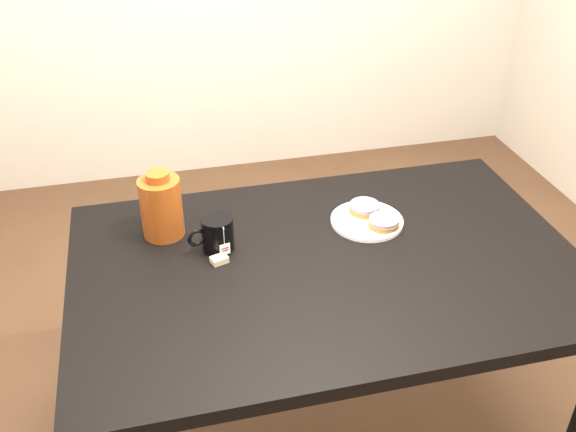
{
  "coord_description": "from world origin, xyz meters",
  "views": [
    {
      "loc": [
        -0.44,
        -1.36,
        1.81
      ],
      "look_at": [
        -0.08,
        0.15,
        0.81
      ],
      "focal_mm": 40.0,
      "sensor_mm": 36.0,
      "label": 1
    }
  ],
  "objects_px": {
    "teabag_pouch": "(219,260)",
    "bagel_package": "(161,206)",
    "plate": "(367,220)",
    "mug": "(217,234)",
    "bagel_front": "(384,222)",
    "bagel_back": "(365,208)",
    "table": "(327,283)"
  },
  "relations": [
    {
      "from": "plate",
      "to": "bagel_package",
      "type": "xyz_separation_m",
      "value": [
        -0.6,
        0.08,
        0.09
      ]
    },
    {
      "from": "mug",
      "to": "bagel_package",
      "type": "bearing_deg",
      "value": 128.09
    },
    {
      "from": "bagel_back",
      "to": "mug",
      "type": "xyz_separation_m",
      "value": [
        -0.46,
        -0.07,
        0.03
      ]
    },
    {
      "from": "bagel_front",
      "to": "bagel_package",
      "type": "relative_size",
      "value": 0.6
    },
    {
      "from": "bagel_back",
      "to": "plate",
      "type": "bearing_deg",
      "value": -98.6
    },
    {
      "from": "mug",
      "to": "bagel_front",
      "type": "bearing_deg",
      "value": -16.15
    },
    {
      "from": "plate",
      "to": "bagel_front",
      "type": "distance_m",
      "value": 0.06
    },
    {
      "from": "table",
      "to": "plate",
      "type": "distance_m",
      "value": 0.24
    },
    {
      "from": "bagel_back",
      "to": "mug",
      "type": "height_order",
      "value": "mug"
    },
    {
      "from": "mug",
      "to": "bagel_package",
      "type": "distance_m",
      "value": 0.18
    },
    {
      "from": "bagel_package",
      "to": "bagel_front",
      "type": "bearing_deg",
      "value": -11.66
    },
    {
      "from": "mug",
      "to": "teabag_pouch",
      "type": "xyz_separation_m",
      "value": [
        -0.01,
        -0.07,
        -0.04
      ]
    },
    {
      "from": "bagel_front",
      "to": "mug",
      "type": "xyz_separation_m",
      "value": [
        -0.49,
        0.02,
        0.03
      ]
    },
    {
      "from": "plate",
      "to": "teabag_pouch",
      "type": "xyz_separation_m",
      "value": [
        -0.46,
        -0.09,
        0.0
      ]
    },
    {
      "from": "table",
      "to": "bagel_front",
      "type": "distance_m",
      "value": 0.25
    },
    {
      "from": "bagel_package",
      "to": "plate",
      "type": "bearing_deg",
      "value": -7.96
    },
    {
      "from": "bagel_front",
      "to": "bagel_package",
      "type": "bearing_deg",
      "value": 168.34
    },
    {
      "from": "bagel_front",
      "to": "mug",
      "type": "relative_size",
      "value": 0.86
    },
    {
      "from": "bagel_back",
      "to": "bagel_package",
      "type": "xyz_separation_m",
      "value": [
        -0.6,
        0.04,
        0.07
      ]
    },
    {
      "from": "table",
      "to": "bagel_front",
      "type": "xyz_separation_m",
      "value": [
        0.2,
        0.11,
        0.11
      ]
    },
    {
      "from": "bagel_back",
      "to": "bagel_front",
      "type": "xyz_separation_m",
      "value": [
        0.03,
        -0.09,
        0.0
      ]
    },
    {
      "from": "teabag_pouch",
      "to": "bagel_package",
      "type": "relative_size",
      "value": 0.22
    },
    {
      "from": "table",
      "to": "bagel_back",
      "type": "bearing_deg",
      "value": 48.31
    },
    {
      "from": "table",
      "to": "bagel_package",
      "type": "relative_size",
      "value": 6.88
    },
    {
      "from": "teabag_pouch",
      "to": "bagel_front",
      "type": "bearing_deg",
      "value": 5.4
    },
    {
      "from": "teabag_pouch",
      "to": "bagel_package",
      "type": "xyz_separation_m",
      "value": [
        -0.14,
        0.18,
        0.08
      ]
    },
    {
      "from": "bagel_front",
      "to": "mug",
      "type": "bearing_deg",
      "value": 177.67
    },
    {
      "from": "table",
      "to": "plate",
      "type": "relative_size",
      "value": 6.46
    },
    {
      "from": "bagel_front",
      "to": "mug",
      "type": "distance_m",
      "value": 0.49
    },
    {
      "from": "plate",
      "to": "bagel_package",
      "type": "distance_m",
      "value": 0.61
    },
    {
      "from": "table",
      "to": "bagel_back",
      "type": "distance_m",
      "value": 0.28
    },
    {
      "from": "teabag_pouch",
      "to": "bagel_package",
      "type": "bearing_deg",
      "value": 127.5
    }
  ]
}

